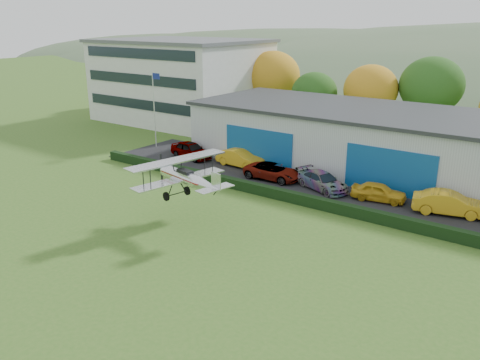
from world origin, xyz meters
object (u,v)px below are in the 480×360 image
Objects in this scene: flagpole at (155,102)px; car_5 at (449,203)px; car_3 at (322,181)px; car_4 at (379,192)px; biplane at (186,177)px; hangar at (415,145)px; office_block at (182,80)px; car_2 at (273,171)px; car_1 at (240,158)px; car_0 at (191,150)px.

car_5 is at bearing -3.07° from flagpole.
car_3 is 1.20× the size of car_4.
biplane reaches higher than car_5.
car_4 is (4.53, 0.18, -0.02)m from car_3.
flagpole is 1.66× the size of car_5.
biplane is (-8.44, -19.52, 0.70)m from hangar.
hangar is 33.84m from office_block.
flagpole is at bearing 152.26° from biplane.
car_3 reaches higher than car_2.
car_4 is (-0.02, -7.84, -1.93)m from hangar.
biplane is at bearing -154.22° from car_1.
car_2 is at bearing -32.39° from office_block.
car_0 is at bearing -45.43° from office_block.
flagpole is at bearing 87.70° from car_0.
hangar is 9.20m from car_5.
biplane is (0.65, -11.37, 2.63)m from car_2.
flagpole is 1.69× the size of car_1.
car_4 is at bearing 65.96° from biplane.
hangar is 8.51× the size of car_3.
car_4 is at bearing -90.14° from hangar.
flagpole is 1.72× the size of car_0.
car_5 reaches higher than car_2.
biplane is (16.45, -13.54, -1.43)m from flagpole.
car_1 is at bearing 75.31° from car_4.
biplane is at bearing -130.33° from car_0.
car_2 is 1.23× the size of car_4.
hangar is 8.07m from car_4.
office_block is at bearing 54.09° from car_5.
car_2 is at bearing -104.15° from car_1.
car_3 is at bearing -119.55° from hangar.
hangar is 12.35m from car_2.
biplane is (-3.89, -11.50, 2.61)m from car_3.
car_2 is at bearing 82.19° from car_4.
office_block reaches higher than hangar.
car_0 is 0.95× the size of car_2.
car_0 reaches higher than car_1.
flagpole is 2.01× the size of car_4.
car_2 is 0.68× the size of biplane.
biplane is at bearing -177.29° from car_3.
car_2 is (15.80, -2.17, -4.06)m from flagpole.
hangar is 8.30× the size of car_2.
office_block is at bearing 144.51° from biplane.
car_2 is (9.95, -0.99, -0.11)m from car_0.
car_1 is at bearing -35.09° from office_block.
car_1 is (19.50, -13.70, -4.39)m from office_block.
car_1 is at bearing -75.98° from car_0.
car_1 is at bearing 72.36° from car_5.
car_1 is (5.53, 0.48, -0.01)m from car_0.
hangar reaches higher than car_4.
office_block is 2.57× the size of flagpole.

